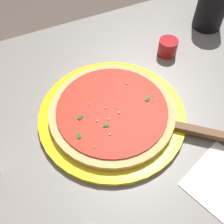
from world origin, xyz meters
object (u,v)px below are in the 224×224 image
at_px(serving_plate, 112,115).
at_px(cup_small_sauce, 168,47).
at_px(cup_tall_drink, 211,9).
at_px(pizza, 112,111).
at_px(pizza_server, 183,128).
at_px(napkin_folded_right, 224,182).

xyz_separation_m(serving_plate, cup_small_sauce, (0.23, 0.13, 0.02)).
height_order(serving_plate, cup_tall_drink, cup_tall_drink).
height_order(pizza, pizza_server, pizza).
distance_m(cup_tall_drink, cup_small_sauce, 0.19).
height_order(serving_plate, pizza, pizza).
bearing_deg(cup_tall_drink, pizza, -154.79).
relative_size(pizza_server, napkin_folded_right, 1.39).
bearing_deg(cup_small_sauce, pizza_server, -113.98).
height_order(serving_plate, napkin_folded_right, serving_plate).
relative_size(pizza_server, cup_tall_drink, 1.69).
xyz_separation_m(pizza_server, cup_small_sauce, (0.11, 0.24, 0.00)).
distance_m(pizza, cup_tall_drink, 0.45).
xyz_separation_m(serving_plate, pizza, (-0.00, -0.00, 0.02)).
relative_size(serving_plate, pizza_server, 1.74).
bearing_deg(pizza_server, cup_small_sauce, 66.02).
bearing_deg(napkin_folded_right, pizza_server, 95.17).
xyz_separation_m(serving_plate, napkin_folded_right, (0.14, -0.24, -0.01)).
bearing_deg(cup_small_sauce, napkin_folded_right, -104.19).
distance_m(pizza, cup_small_sauce, 0.27).
xyz_separation_m(serving_plate, pizza_server, (0.13, -0.11, 0.01)).
distance_m(serving_plate, pizza, 0.02).
relative_size(serving_plate, napkin_folded_right, 2.41).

